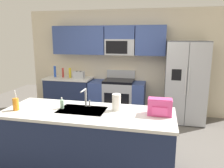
% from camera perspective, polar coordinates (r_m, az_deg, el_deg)
% --- Properties ---
extents(ground_plane, '(9.00, 9.00, 0.00)m').
position_cam_1_polar(ground_plane, '(4.04, -1.44, -16.56)').
color(ground_plane, '#66605B').
rests_on(ground_plane, ground).
extents(kitchen_wall_unit, '(5.20, 0.43, 2.60)m').
position_cam_1_polar(kitchen_wall_unit, '(5.63, 2.31, 7.38)').
color(kitchen_wall_unit, beige).
rests_on(kitchen_wall_unit, ground).
extents(back_counter, '(1.21, 0.63, 0.90)m').
position_cam_1_polar(back_counter, '(5.92, -10.95, -2.63)').
color(back_counter, '#1E2A4D').
rests_on(back_counter, ground).
extents(range_oven, '(1.36, 0.61, 1.10)m').
position_cam_1_polar(range_oven, '(5.54, 1.39, -3.52)').
color(range_oven, '#B7BABF').
rests_on(range_oven, ground).
extents(refrigerator, '(0.90, 0.76, 1.85)m').
position_cam_1_polar(refrigerator, '(5.29, 18.38, 0.46)').
color(refrigerator, '#4C4F54').
rests_on(refrigerator, ground).
extents(island_counter, '(2.44, 0.92, 0.90)m').
position_cam_1_polar(island_counter, '(3.35, -6.18, -14.27)').
color(island_counter, '#1E2A4D').
rests_on(island_counter, ground).
extents(toaster, '(0.28, 0.16, 0.18)m').
position_cam_1_polar(toaster, '(5.65, -8.58, 2.34)').
color(toaster, '#B7BABF').
rests_on(toaster, back_counter).
extents(pepper_mill, '(0.05, 0.05, 0.25)m').
position_cam_1_polar(pepper_mill, '(5.87, -12.55, 2.87)').
color(pepper_mill, '#B2332D').
rests_on(pepper_mill, back_counter).
extents(bottle_blue, '(0.06, 0.06, 0.29)m').
position_cam_1_polar(bottle_blue, '(6.00, -14.53, 3.16)').
color(bottle_blue, blue).
rests_on(bottle_blue, back_counter).
extents(bottle_yellow, '(0.06, 0.06, 0.25)m').
position_cam_1_polar(bottle_yellow, '(5.81, -10.81, 2.87)').
color(bottle_yellow, yellow).
rests_on(bottle_yellow, back_counter).
extents(sink_faucet, '(0.08, 0.21, 0.28)m').
position_cam_1_polar(sink_faucet, '(3.33, -6.88, -3.12)').
color(sink_faucet, '#B7BABF').
rests_on(sink_faucet, island_counter).
extents(drink_cup_orange, '(0.08, 0.08, 0.30)m').
position_cam_1_polar(drink_cup_orange, '(3.47, -23.60, -4.80)').
color(drink_cup_orange, orange).
rests_on(drink_cup_orange, island_counter).
extents(soap_dispenser, '(0.06, 0.06, 0.17)m').
position_cam_1_polar(soap_dispenser, '(3.35, -12.80, -5.05)').
color(soap_dispenser, '#A5D8B2').
rests_on(soap_dispenser, island_counter).
extents(paper_towel_roll, '(0.12, 0.12, 0.24)m').
position_cam_1_polar(paper_towel_roll, '(3.17, 1.15, -4.72)').
color(paper_towel_roll, white).
rests_on(paper_towel_roll, island_counter).
extents(backpack, '(0.32, 0.22, 0.23)m').
position_cam_1_polar(backpack, '(3.06, 12.26, -5.69)').
color(backpack, '#EA4C93').
rests_on(backpack, island_counter).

